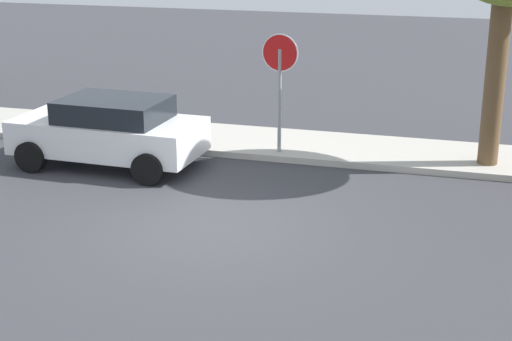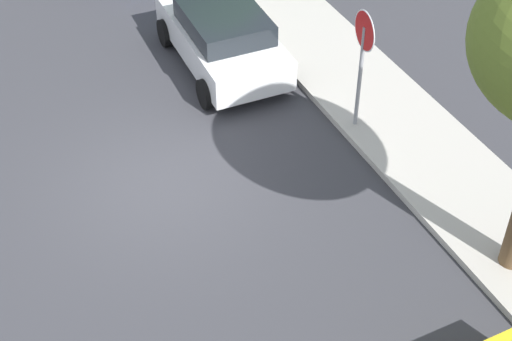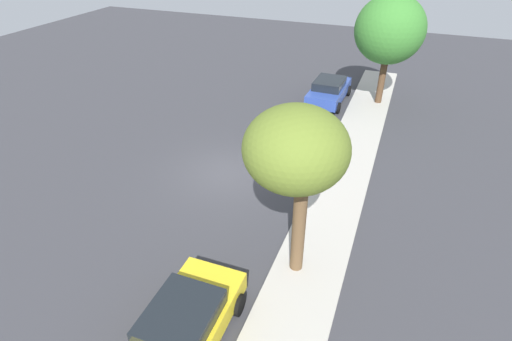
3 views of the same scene
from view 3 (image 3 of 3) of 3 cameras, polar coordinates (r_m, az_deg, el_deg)
The scene contains 9 objects.
ground_plane at distance 17.78m, azimuth -4.20°, elevation -0.23°, with size 60.00×60.00×0.00m, color #38383D.
sidewalk_curb at distance 16.56m, azimuth 11.40°, elevation -3.32°, with size 32.00×2.25×0.14m, color #B2ADA3.
stop_sign at distance 15.58m, azimuth 9.10°, elevation 2.28°, with size 0.79×0.10×2.68m.
parked_car_white at distance 19.17m, azimuth 6.79°, elevation 4.84°, with size 3.92×2.12×1.44m.
parked_car_yellow at distance 11.14m, azimuth -10.45°, elevation -21.10°, with size 4.22×2.12×1.39m.
parked_car_blue at distance 24.93m, azimuth 10.38°, elevation 11.22°, with size 4.34×2.17×1.44m.
street_tree_near_corner at distance 10.46m, azimuth 5.75°, elevation 2.69°, with size 2.85×2.85×5.66m.
street_tree_mid_block at distance 24.13m, azimuth 18.56°, elevation 18.49°, with size 3.80×3.80×6.25m.
fire_hydrant at distance 20.83m, azimuth 12.40°, elevation 5.42°, with size 0.30×0.22×0.72m.
Camera 3 is at (13.44, 6.58, 9.60)m, focal length 28.00 mm.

